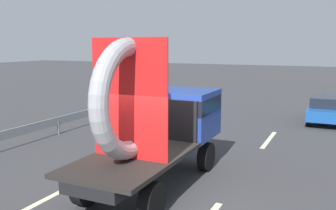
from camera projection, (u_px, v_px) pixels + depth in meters
name	position (u px, v px, depth m)	size (l,w,h in m)	color
ground_plane	(151.00, 194.00, 8.94)	(120.00, 120.00, 0.00)	#38383A
flatbed_truck	(161.00, 120.00, 9.69)	(2.02, 5.32, 3.75)	black
distant_sedan	(328.00, 108.00, 17.18)	(1.63, 3.81, 1.24)	black
guardrail	(85.00, 114.00, 16.48)	(0.10, 14.17, 0.71)	gray
lane_dash_left_near	(46.00, 199.00, 8.66)	(2.10, 0.16, 0.01)	beige
lane_dash_left_far	(174.00, 133.00, 15.21)	(2.27, 0.16, 0.01)	beige
lane_dash_right_far	(269.00, 140.00, 14.10)	(2.73, 0.16, 0.01)	beige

